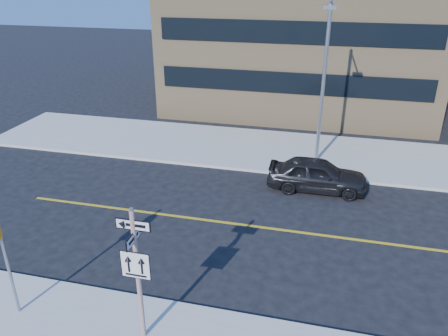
# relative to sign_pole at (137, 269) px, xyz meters

# --- Properties ---
(ground) EXTENTS (120.00, 120.00, 0.00)m
(ground) POSITION_rel_sign_pole_xyz_m (0.00, 2.51, -2.44)
(ground) COLOR black
(ground) RESTS_ON ground
(sign_pole) EXTENTS (0.92, 0.92, 4.06)m
(sign_pole) POSITION_rel_sign_pole_xyz_m (0.00, 0.00, 0.00)
(sign_pole) COLOR beige
(sign_pole) RESTS_ON near_sidewalk
(parked_car_a) EXTENTS (1.88, 4.54, 1.54)m
(parked_car_a) POSITION_rel_sign_pole_xyz_m (4.16, 10.37, -1.67)
(parked_car_a) COLOR black
(parked_car_a) RESTS_ON ground
(streetlight_a) EXTENTS (0.55, 2.25, 8.00)m
(streetlight_a) POSITION_rel_sign_pole_xyz_m (4.00, 13.27, 2.32)
(streetlight_a) COLOR gray
(streetlight_a) RESTS_ON far_sidewalk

